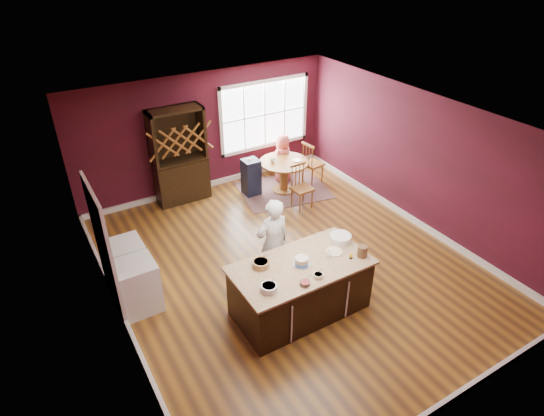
{
  "coord_description": "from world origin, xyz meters",
  "views": [
    {
      "loc": [
        -3.63,
        -5.47,
        5.17
      ],
      "look_at": [
        -0.15,
        0.36,
        1.05
      ],
      "focal_mm": 30.0,
      "sensor_mm": 36.0,
      "label": 1
    }
  ],
  "objects_px": {
    "chair_north": "(278,156)",
    "washer": "(138,286)",
    "dining_table": "(284,170)",
    "hutch": "(179,156)",
    "dryer": "(127,264)",
    "layer_cake": "(302,261)",
    "toddler": "(247,160)",
    "chair_east": "(313,162)",
    "seated_woman": "(283,158)",
    "baker": "(273,244)",
    "chair_south": "(302,187)",
    "kitchen_island": "(300,289)",
    "high_chair": "(251,176)"
  },
  "relations": [
    {
      "from": "kitchen_island",
      "to": "layer_cake",
      "type": "relative_size",
      "value": 7.36
    },
    {
      "from": "high_chair",
      "to": "chair_south",
      "type": "bearing_deg",
      "value": -59.07
    },
    {
      "from": "dining_table",
      "to": "hutch",
      "type": "bearing_deg",
      "value": 159.01
    },
    {
      "from": "dining_table",
      "to": "washer",
      "type": "bearing_deg",
      "value": -152.27
    },
    {
      "from": "chair_north",
      "to": "toddler",
      "type": "relative_size",
      "value": 3.73
    },
    {
      "from": "layer_cake",
      "to": "high_chair",
      "type": "xyz_separation_m",
      "value": [
        1.16,
        3.73,
        -0.54
      ]
    },
    {
      "from": "hutch",
      "to": "high_chair",
      "type": "bearing_deg",
      "value": -21.57
    },
    {
      "from": "layer_cake",
      "to": "chair_east",
      "type": "xyz_separation_m",
      "value": [
        2.71,
        3.51,
        -0.46
      ]
    },
    {
      "from": "hutch",
      "to": "washer",
      "type": "xyz_separation_m",
      "value": [
        -1.87,
        -2.94,
        -0.63
      ]
    },
    {
      "from": "layer_cake",
      "to": "dryer",
      "type": "relative_size",
      "value": 0.33
    },
    {
      "from": "layer_cake",
      "to": "kitchen_island",
      "type": "bearing_deg",
      "value": -152.97
    },
    {
      "from": "baker",
      "to": "chair_south",
      "type": "xyz_separation_m",
      "value": [
        1.85,
        1.85,
        -0.33
      ]
    },
    {
      "from": "dryer",
      "to": "kitchen_island",
      "type": "bearing_deg",
      "value": -43.05
    },
    {
      "from": "chair_north",
      "to": "washer",
      "type": "relative_size",
      "value": 1.11
    },
    {
      "from": "kitchen_island",
      "to": "baker",
      "type": "distance_m",
      "value": 0.88
    },
    {
      "from": "seated_woman",
      "to": "dining_table",
      "type": "bearing_deg",
      "value": 43.71
    },
    {
      "from": "toddler",
      "to": "layer_cake",
      "type": "bearing_deg",
      "value": -106.4
    },
    {
      "from": "layer_cake",
      "to": "chair_north",
      "type": "relative_size",
      "value": 0.3
    },
    {
      "from": "chair_north",
      "to": "high_chair",
      "type": "relative_size",
      "value": 1.09
    },
    {
      "from": "dining_table",
      "to": "washer",
      "type": "relative_size",
      "value": 1.28
    },
    {
      "from": "baker",
      "to": "hutch",
      "type": "relative_size",
      "value": 0.78
    },
    {
      "from": "dryer",
      "to": "layer_cake",
      "type": "bearing_deg",
      "value": -42.88
    },
    {
      "from": "washer",
      "to": "dryer",
      "type": "xyz_separation_m",
      "value": [
        0.0,
        0.64,
        -0.01
      ]
    },
    {
      "from": "chair_south",
      "to": "hutch",
      "type": "xyz_separation_m",
      "value": [
        -2.09,
        1.66,
        0.56
      ]
    },
    {
      "from": "kitchen_island",
      "to": "chair_south",
      "type": "relative_size",
      "value": 2.13
    },
    {
      "from": "high_chair",
      "to": "dryer",
      "type": "height_order",
      "value": "high_chair"
    },
    {
      "from": "chair_north",
      "to": "washer",
      "type": "distance_m",
      "value": 5.23
    },
    {
      "from": "chair_south",
      "to": "hutch",
      "type": "bearing_deg",
      "value": 139.67
    },
    {
      "from": "kitchen_island",
      "to": "chair_north",
      "type": "relative_size",
      "value": 2.18
    },
    {
      "from": "seated_woman",
      "to": "high_chair",
      "type": "relative_size",
      "value": 1.33
    },
    {
      "from": "kitchen_island",
      "to": "dryer",
      "type": "bearing_deg",
      "value": 136.95
    },
    {
      "from": "baker",
      "to": "chair_south",
      "type": "distance_m",
      "value": 2.64
    },
    {
      "from": "kitchen_island",
      "to": "high_chair",
      "type": "distance_m",
      "value": 3.91
    },
    {
      "from": "dining_table",
      "to": "chair_north",
      "type": "bearing_deg",
      "value": 67.82
    },
    {
      "from": "kitchen_island",
      "to": "chair_north",
      "type": "bearing_deg",
      "value": 62.67
    },
    {
      "from": "baker",
      "to": "seated_woman",
      "type": "distance_m",
      "value": 3.81
    },
    {
      "from": "seated_woman",
      "to": "hutch",
      "type": "distance_m",
      "value": 2.47
    },
    {
      "from": "chair_north",
      "to": "dryer",
      "type": "distance_m",
      "value": 4.9
    },
    {
      "from": "chair_north",
      "to": "washer",
      "type": "height_order",
      "value": "chair_north"
    },
    {
      "from": "kitchen_island",
      "to": "baker",
      "type": "height_order",
      "value": "baker"
    },
    {
      "from": "high_chair",
      "to": "hutch",
      "type": "bearing_deg",
      "value": 158.17
    },
    {
      "from": "washer",
      "to": "seated_woman",
      "type": "bearing_deg",
      "value": 30.98
    },
    {
      "from": "chair_north",
      "to": "seated_woman",
      "type": "xyz_separation_m",
      "value": [
        -0.07,
        -0.34,
        0.1
      ]
    },
    {
      "from": "toddler",
      "to": "washer",
      "type": "xyz_separation_m",
      "value": [
        -3.27,
        -2.47,
        -0.37
      ]
    },
    {
      "from": "chair_east",
      "to": "toddler",
      "type": "height_order",
      "value": "chair_east"
    },
    {
      "from": "dining_table",
      "to": "hutch",
      "type": "xyz_separation_m",
      "value": [
        -2.15,
        0.82,
        0.53
      ]
    },
    {
      "from": "chair_south",
      "to": "seated_woman",
      "type": "bearing_deg",
      "value": 74.6
    },
    {
      "from": "baker",
      "to": "high_chair",
      "type": "bearing_deg",
      "value": -112.36
    },
    {
      "from": "chair_south",
      "to": "high_chair",
      "type": "relative_size",
      "value": 1.12
    },
    {
      "from": "hutch",
      "to": "toddler",
      "type": "bearing_deg",
      "value": -18.74
    }
  ]
}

